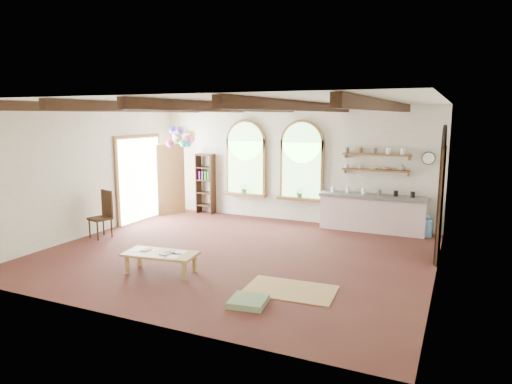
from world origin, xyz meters
The scene contains 27 objects.
floor centered at (0.00, 0.00, 0.00)m, with size 8.00×8.00×0.00m, color #4F2820.
ceiling_beams centered at (0.00, 0.00, 3.10)m, with size 6.20×6.80×0.18m, color #351C11, non-canonical shape.
window_left centered at (-1.40, 3.43, 1.63)m, with size 1.30×0.28×2.20m.
window_right centered at (0.30, 3.43, 1.63)m, with size 1.30×0.28×2.20m.
left_doorway centered at (-3.95, 1.80, 1.15)m, with size 0.10×1.90×2.50m, color brown.
right_doorway centered at (3.95, 1.50, 1.10)m, with size 0.10×1.30×2.40m, color black.
kitchen_counter centered at (2.30, 3.20, 0.48)m, with size 2.68×0.62×0.94m.
wall_shelf_lower centered at (2.30, 3.38, 1.55)m, with size 1.70×0.24×0.04m, color brown.
wall_shelf_upper centered at (2.30, 3.38, 1.95)m, with size 1.70×0.24×0.04m, color brown.
wall_clock centered at (3.55, 3.45, 1.90)m, with size 0.32×0.32×0.04m, color black.
bookshelf centered at (-2.70, 3.32, 0.90)m, with size 0.53×0.32×1.80m.
coffee_table centered at (-0.73, -1.66, 0.34)m, with size 1.44×0.81×0.39m.
side_chair centered at (-3.55, -0.18, 0.33)m, with size 0.57×0.57×1.15m.
floor_mat centered at (1.80, -1.48, 0.01)m, with size 1.52×0.94×0.02m, color tan.
floor_cushion centered at (1.40, -2.30, 0.05)m, with size 0.56×0.56×0.10m, color #6C875D.
water_jug_a centered at (3.10, 3.20, 0.22)m, with size 0.27×0.27×0.52m.
water_jug_b centered at (3.62, 3.20, 0.24)m, with size 0.29×0.29×0.55m.
balloon_cluster centered at (-2.82, 2.29, 2.33)m, with size 0.72×0.81×1.14m.
table_book centered at (-1.14, -1.66, 0.40)m, with size 0.15×0.22×0.02m, color olive.
tablet centered at (-0.57, -1.67, 0.40)m, with size 0.17×0.25×0.01m, color black.
potted_plant_left centered at (-1.40, 3.32, 0.85)m, with size 0.27×0.23×0.30m, color #598C4C.
potted_plant_right centered at (0.30, 3.32, 0.85)m, with size 0.27×0.23×0.30m, color #598C4C.
shelf_cup_a centered at (1.55, 3.38, 1.62)m, with size 0.12×0.10×0.10m, color white.
shelf_cup_b centered at (1.90, 3.38, 1.62)m, with size 0.10×0.10×0.09m, color beige.
shelf_bowl_a centered at (2.25, 3.38, 1.60)m, with size 0.22×0.22×0.05m, color beige.
shelf_bowl_b centered at (2.60, 3.38, 1.60)m, with size 0.20×0.20×0.06m, color #8C664C.
shelf_vase centered at (2.95, 3.38, 1.67)m, with size 0.18×0.18×0.19m, color slate.
Camera 1 is at (4.32, -8.41, 2.93)m, focal length 32.00 mm.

